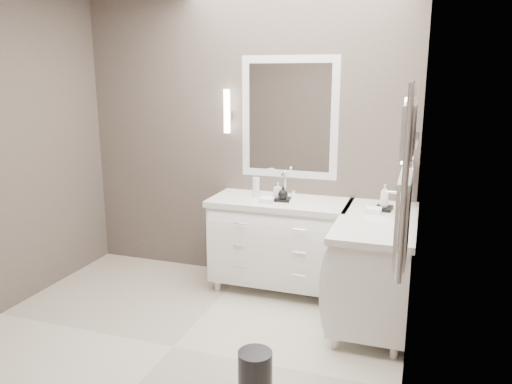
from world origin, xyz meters
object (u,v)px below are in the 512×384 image
(towel_ladder, at_px, (405,187))
(waste_bin, at_px, (255,374))
(vanity_back, at_px, (280,239))
(vanity_right, at_px, (375,263))

(towel_ladder, distance_m, waste_bin, 1.48)
(vanity_back, height_order, waste_bin, vanity_back)
(vanity_back, height_order, towel_ladder, towel_ladder)
(vanity_back, height_order, vanity_right, same)
(vanity_back, xyz_separation_m, towel_ladder, (1.10, -1.63, 0.91))
(vanity_back, bearing_deg, waste_bin, -79.25)
(towel_ladder, bearing_deg, waste_bin, 176.08)
(vanity_back, xyz_separation_m, waste_bin, (0.30, -1.57, -0.34))
(vanity_right, relative_size, towel_ladder, 1.38)
(vanity_back, bearing_deg, towel_ladder, -55.90)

